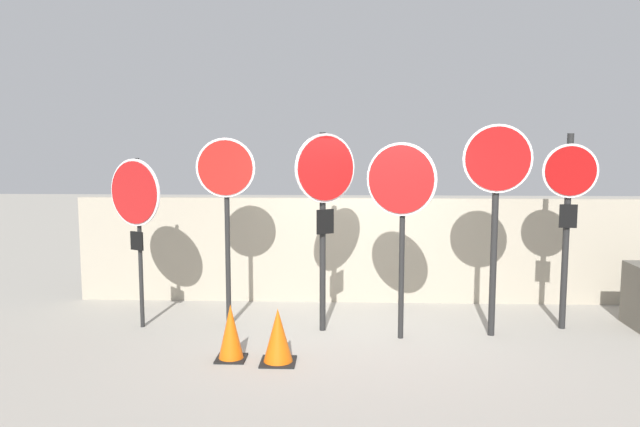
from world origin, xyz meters
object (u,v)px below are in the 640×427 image
Objects in this scene: traffic_cone_0 at (231,332)px; stop_sign_4 at (496,186)px; stop_sign_1 at (226,188)px; stop_sign_5 at (568,200)px; stop_sign_2 at (325,190)px; stop_sign_3 at (401,195)px; traffic_cone_1 at (278,336)px; stop_sign_0 at (136,202)px.

stop_sign_4 is at bearing 17.04° from traffic_cone_0.
stop_sign_5 reaches higher than stop_sign_1.
stop_sign_2 is 1.00× the size of stop_sign_5.
traffic_cone_0 is at bearing -133.71° from stop_sign_3.
stop_sign_4 reaches higher than stop_sign_5.
stop_sign_4 reaches higher than stop_sign_2.
traffic_cone_1 is at bearing -8.79° from traffic_cone_0.
stop_sign_4 reaches higher than stop_sign_1.
traffic_cone_1 is (-2.61, -1.05, -1.60)m from stop_sign_4.
stop_sign_3 is at bearing -167.69° from stop_sign_4.
stop_sign_5 reaches higher than stop_sign_3.
traffic_cone_0 is at bearing -79.09° from stop_sign_1.
traffic_cone_0 is at bearing -156.39° from stop_sign_5.
stop_sign_0 is 0.88× the size of stop_sign_5.
stop_sign_4 reaches higher than traffic_cone_1.
stop_sign_5 is (4.42, 0.05, -0.15)m from stop_sign_1.
stop_sign_3 reaches higher than traffic_cone_0.
stop_sign_2 is (2.45, -0.04, 0.17)m from stop_sign_0.
stop_sign_0 is 0.87× the size of stop_sign_2.
stop_sign_4 is at bearing -37.24° from stop_sign_2.
stop_sign_1 is 2.28m from stop_sign_3.
traffic_cone_0 is (0.27, -1.25, -1.54)m from stop_sign_1.
stop_sign_1 is at bearing 179.77° from stop_sign_4.
traffic_cone_1 is at bearing -145.94° from stop_sign_2.
stop_sign_3 is (0.94, -0.29, -0.03)m from stop_sign_2.
stop_sign_4 is at bearing 21.95° from traffic_cone_1.
stop_sign_1 is 4.03× the size of traffic_cone_1.
stop_sign_2 reaches higher than stop_sign_1.
stop_sign_5 is at bearing 21.05° from traffic_cone_1.
stop_sign_2 is at bearing -178.94° from stop_sign_4.
stop_sign_0 is at bearing -172.10° from stop_sign_5.
traffic_cone_0 is at bearing -158.43° from stop_sign_4.
stop_sign_4 is 1.08m from stop_sign_5.
traffic_cone_0 is 1.03× the size of traffic_cone_1.
stop_sign_4 is (1.18, 0.16, 0.10)m from stop_sign_3.
stop_sign_5 is 4.57m from traffic_cone_0.
stop_sign_0 is 3.61× the size of traffic_cone_1.
stop_sign_2 is 4.14× the size of traffic_cone_1.
traffic_cone_0 is at bearing -166.89° from stop_sign_2.
stop_sign_1 is at bearing 139.36° from stop_sign_2.
stop_sign_2 is 1.99m from traffic_cone_1.
stop_sign_4 is 4.16× the size of traffic_cone_0.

